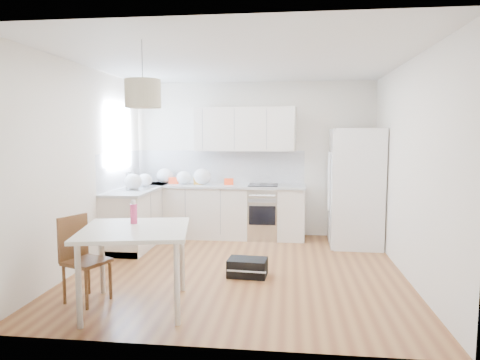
% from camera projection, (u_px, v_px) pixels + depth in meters
% --- Properties ---
extents(floor, '(4.20, 4.20, 0.00)m').
position_uv_depth(floor, '(240.00, 270.00, 5.66)').
color(floor, brown).
rests_on(floor, ground).
extents(ceiling, '(4.20, 4.20, 0.00)m').
position_uv_depth(ceiling, '(240.00, 61.00, 5.37)').
color(ceiling, white).
rests_on(ceiling, wall_back).
extents(wall_back, '(4.20, 0.00, 4.20)m').
position_uv_depth(wall_back, '(253.00, 159.00, 7.59)').
color(wall_back, silver).
rests_on(wall_back, floor).
extents(wall_left, '(0.00, 4.20, 4.20)m').
position_uv_depth(wall_left, '(85.00, 167.00, 5.75)').
color(wall_left, silver).
rests_on(wall_left, floor).
extents(wall_right, '(0.00, 4.20, 4.20)m').
position_uv_depth(wall_right, '(408.00, 170.00, 5.28)').
color(wall_right, silver).
rests_on(wall_right, floor).
extents(window_glassblock, '(0.02, 1.00, 1.00)m').
position_uv_depth(window_glassblock, '(119.00, 137.00, 6.85)').
color(window_glassblock, '#BFE0F9').
rests_on(window_glassblock, wall_left).
extents(cabinets_back, '(3.00, 0.60, 0.88)m').
position_uv_depth(cabinets_back, '(217.00, 212.00, 7.46)').
color(cabinets_back, silver).
rests_on(cabinets_back, floor).
extents(cabinets_left, '(0.60, 1.80, 0.88)m').
position_uv_depth(cabinets_left, '(139.00, 217.00, 7.00)').
color(cabinets_left, silver).
rests_on(cabinets_left, floor).
extents(counter_back, '(3.02, 0.64, 0.04)m').
position_uv_depth(counter_back, '(217.00, 186.00, 7.41)').
color(counter_back, '#A5A7A9').
rests_on(counter_back, cabinets_back).
extents(counter_left, '(0.64, 1.82, 0.04)m').
position_uv_depth(counter_left, '(138.00, 189.00, 6.95)').
color(counter_left, '#A5A7A9').
rests_on(counter_left, cabinets_left).
extents(backsplash_back, '(3.00, 0.01, 0.58)m').
position_uv_depth(backsplash_back, '(220.00, 167.00, 7.67)').
color(backsplash_back, white).
rests_on(backsplash_back, wall_back).
extents(backsplash_left, '(0.01, 1.80, 0.58)m').
position_uv_depth(backsplash_left, '(121.00, 170.00, 6.95)').
color(backsplash_left, white).
rests_on(backsplash_left, wall_left).
extents(upper_cabinets, '(1.70, 0.32, 0.75)m').
position_uv_depth(upper_cabinets, '(244.00, 129.00, 7.39)').
color(upper_cabinets, silver).
rests_on(upper_cabinets, wall_back).
extents(range_oven, '(0.50, 0.61, 0.88)m').
position_uv_depth(range_oven, '(263.00, 213.00, 7.37)').
color(range_oven, silver).
rests_on(range_oven, floor).
extents(sink, '(0.50, 0.80, 0.16)m').
position_uv_depth(sink, '(137.00, 189.00, 6.90)').
color(sink, silver).
rests_on(sink, counter_left).
extents(refrigerator, '(0.91, 0.96, 1.88)m').
position_uv_depth(refrigerator, '(356.00, 187.00, 6.87)').
color(refrigerator, white).
rests_on(refrigerator, floor).
extents(dining_table, '(1.24, 1.24, 0.84)m').
position_uv_depth(dining_table, '(135.00, 237.00, 4.34)').
color(dining_table, beige).
rests_on(dining_table, floor).
extents(dining_chair, '(0.50, 0.50, 0.92)m').
position_uv_depth(dining_chair, '(87.00, 260.00, 4.53)').
color(dining_chair, '#4E2B17').
rests_on(dining_chair, floor).
extents(drink_bottle, '(0.09, 0.09, 0.25)m').
position_uv_depth(drink_bottle, '(134.00, 212.00, 4.54)').
color(drink_bottle, '#ED417E').
rests_on(drink_bottle, dining_table).
extents(gym_bag, '(0.51, 0.35, 0.22)m').
position_uv_depth(gym_bag, '(247.00, 267.00, 5.39)').
color(gym_bag, black).
rests_on(gym_bag, floor).
extents(pendant_lamp, '(0.45, 0.45, 0.28)m').
position_uv_depth(pendant_lamp, '(143.00, 94.00, 4.21)').
color(pendant_lamp, beige).
rests_on(pendant_lamp, ceiling).
extents(grocery_bag_a, '(0.30, 0.25, 0.27)m').
position_uv_depth(grocery_bag_a, '(165.00, 176.00, 7.58)').
color(grocery_bag_a, white).
rests_on(grocery_bag_a, counter_back).
extents(grocery_bag_b, '(0.26, 0.22, 0.23)m').
position_uv_depth(grocery_bag_b, '(184.00, 178.00, 7.46)').
color(grocery_bag_b, white).
rests_on(grocery_bag_b, counter_back).
extents(grocery_bag_c, '(0.31, 0.26, 0.28)m').
position_uv_depth(grocery_bag_c, '(202.00, 176.00, 7.42)').
color(grocery_bag_c, white).
rests_on(grocery_bag_c, counter_back).
extents(grocery_bag_d, '(0.24, 0.20, 0.22)m').
position_uv_depth(grocery_bag_d, '(145.00, 180.00, 7.13)').
color(grocery_bag_d, white).
rests_on(grocery_bag_d, counter_back).
extents(grocery_bag_e, '(0.28, 0.24, 0.25)m').
position_uv_depth(grocery_bag_e, '(133.00, 182.00, 6.73)').
color(grocery_bag_e, white).
rests_on(grocery_bag_e, counter_left).
extents(snack_orange, '(0.17, 0.12, 0.11)m').
position_uv_depth(snack_orange, '(229.00, 182.00, 7.38)').
color(snack_orange, '#FC3F16').
rests_on(snack_orange, counter_back).
extents(snack_yellow, '(0.19, 0.13, 0.12)m').
position_uv_depth(snack_yellow, '(199.00, 181.00, 7.45)').
color(snack_yellow, orange).
rests_on(snack_yellow, counter_back).
extents(snack_red, '(0.19, 0.14, 0.12)m').
position_uv_depth(snack_red, '(174.00, 181.00, 7.52)').
color(snack_red, red).
rests_on(snack_red, counter_back).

